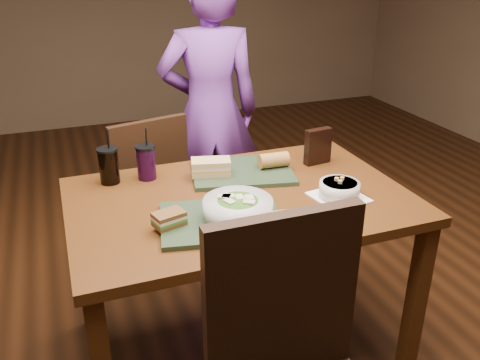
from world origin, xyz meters
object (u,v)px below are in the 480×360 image
soup_bowl (339,189)px  chip_bag (318,146)px  baguette_far (274,160)px  cup_cola (109,165)px  baguette_near (269,221)px  cup_berry (146,162)px  diner (210,113)px  salad_bowl (238,208)px  sandwich_near (169,219)px  chair_far (149,190)px  tray_far (242,171)px  tray_near (221,221)px  dining_table (240,217)px  sandwich_far (211,167)px

soup_bowl → chip_bag: size_ratio=1.34×
baguette_far → cup_cola: (-0.68, 0.12, 0.03)m
baguette_far → baguette_near: bearing=-115.6°
cup_berry → baguette_far: bearing=-12.0°
cup_cola → chip_bag: size_ratio=1.44×
diner → baguette_near: (-0.20, -1.30, 0.02)m
salad_bowl → baguette_far: size_ratio=1.91×
salad_bowl → soup_bowl: size_ratio=1.14×
sandwich_near → cup_berry: (0.01, 0.45, 0.03)m
soup_bowl → cup_berry: (-0.66, 0.44, 0.04)m
soup_bowl → cup_cola: bearing=150.9°
chair_far → tray_far: chair_far is taller
diner → tray_near: diner is taller
tray_far → salad_bowl: 0.44m
dining_table → cup_cola: bearing=145.7°
dining_table → salad_bowl: (-0.08, -0.19, 0.15)m
chair_far → baguette_far: 0.75m
chair_far → salad_bowl: size_ratio=3.72×
sandwich_far → cup_cola: (-0.40, 0.10, 0.03)m
chip_bag → sandwich_near: bearing=-162.6°
sandwich_near → cup_berry: 0.46m
dining_table → tray_near: size_ratio=3.10×
chair_far → cup_berry: bearing=-99.8°
sandwich_far → tray_far: bearing=-0.1°
tray_far → cup_cola: size_ratio=1.83×
baguette_far → cup_berry: cup_berry is taller
salad_bowl → baguette_far: 0.49m
dining_table → baguette_near: 0.34m
sandwich_far → cup_berry: bearing=160.1°
tray_far → sandwich_near: size_ratio=3.55×
baguette_far → cup_cola: 0.69m
salad_bowl → sandwich_far: salad_bowl is taller
soup_bowl → sandwich_far: size_ratio=1.20×
dining_table → cup_cola: (-0.45, 0.31, 0.17)m
salad_bowl → sandwich_far: size_ratio=1.36×
dining_table → sandwich_near: (-0.31, -0.16, 0.13)m
chair_far → chip_bag: bearing=-36.9°
tray_far → soup_bowl: (0.27, -0.35, 0.03)m
dining_table → cup_cola: size_ratio=5.66×
cup_cola → diner: bearing=46.9°
chair_far → sandwich_near: bearing=-95.4°
cup_cola → chip_bag: cup_cola is taller
salad_bowl → sandwich_far: (0.03, 0.40, -0.01)m
diner → baguette_far: diner is taller
dining_table → salad_bowl: 0.26m
cup_cola → cup_berry: bearing=-4.3°
soup_bowl → cup_berry: 0.79m
soup_bowl → cup_cola: 0.92m
diner → salad_bowl: 1.22m
cup_berry → baguette_near: bearing=-64.3°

